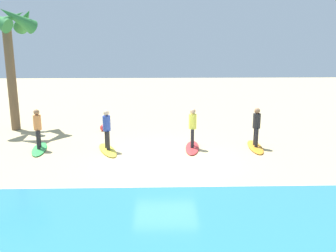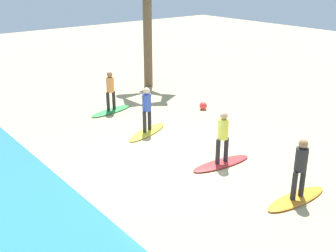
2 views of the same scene
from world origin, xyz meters
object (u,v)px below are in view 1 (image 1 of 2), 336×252
Objects in this scene: surfer_green at (38,126)px; surfer_red at (193,125)px; surfboard_yellow at (108,150)px; palm_tree at (7,30)px; surfer_orange at (257,124)px; surfboard_red at (192,148)px; beach_ball at (103,128)px; surfer_yellow at (107,127)px; surfboard_green at (39,149)px; surfboard_orange at (255,147)px.

surfer_red is at bearing -179.98° from surfer_green.
surfboard_yellow is 0.34× the size of palm_tree.
surfer_orange is at bearing -179.44° from surfer_red.
palm_tree is at bearing -17.52° from surfer_orange.
surfer_red is (0.00, 0.00, 0.99)m from surfboard_red.
beach_ball is (4.20, -3.21, 0.12)m from surfboard_red.
surfboard_red is at bearing 74.20° from surfboard_yellow.
surfer_yellow reaches higher than surfboard_red.
surfer_green is (0.00, 0.00, 0.99)m from surfboard_green.
beach_ball is at bearing -24.77° from surfer_orange.
surfboard_green is (6.40, 0.00, 0.00)m from surfboard_red.
surfboard_green is 1.28× the size of surfer_green.
surfer_orange reaches higher than surfboard_orange.
surfer_green is 0.27× the size of palm_tree.
surfboard_yellow is at bearing 3.90° from surfer_red.
surfer_orange is at bearing 155.23° from beach_ball.
palm_tree is at bearing -103.68° from surfboard_orange.
surfer_red and surfer_yellow have the same top height.
surfer_red is 0.78× the size of surfboard_green.
palm_tree is at bearing -36.82° from surfer_yellow.
surfer_orange and surfer_red have the same top height.
surfer_red is 0.78× the size of surfboard_yellow.
surfer_orange is 0.27× the size of palm_tree.
surfboard_orange is 0.34× the size of palm_tree.
surfer_yellow reaches higher than surfboard_orange.
surfer_red is 6.40m from surfer_green.
surfboard_orange is 0.99m from surfer_orange.
surfboard_red is at bearing 0.56° from surfer_orange.
surfer_red is (2.69, 0.03, 0.00)m from surfer_orange.
surfer_red is at bearing -176.10° from surfer_yellow.
surfer_orange is at bearing 80.17° from surfboard_green.
surfboard_red is 1.28× the size of surfer_green.
surfboard_red is (2.69, 0.03, -0.99)m from surfer_orange.
surfboard_green is at bearing 0.18° from surfer_orange.
palm_tree reaches higher than surfboard_orange.
surfer_red reaches higher than surfboard_green.
surfer_green is 3.99m from beach_ball.
surfboard_orange is at bearing -177.54° from surfer_yellow.
beach_ball is (6.89, -3.18, -0.87)m from surfer_orange.
surfer_yellow is at bearing 100.92° from beach_ball.
beach_ball is at bearing -110.93° from surfboard_orange.
surfer_red is 1.00× the size of surfer_green.
surfboard_yellow is at bearing 2.46° from surfer_orange.
surfer_orange is (0.00, 0.00, 0.99)m from surfboard_orange.
surfer_red is 0.27× the size of palm_tree.
surfboard_orange is 1.28× the size of surfer_green.
surfboard_green is at bearing 122.25° from palm_tree.
surfer_green is 5.78m from palm_tree.
surfer_yellow is at bearing 70.30° from surfboard_yellow.
surfboard_yellow is 3.51m from beach_ball.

